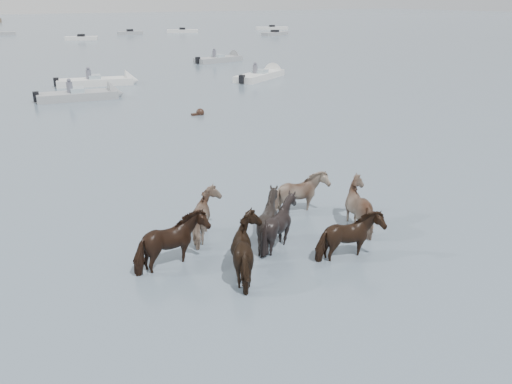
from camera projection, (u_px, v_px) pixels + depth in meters
ground at (226, 262)px, 12.55m from camera, size 400.00×400.00×0.00m
pony_herd at (276, 225)px, 13.27m from camera, size 7.15×4.08×1.54m
swimming_pony at (199, 113)px, 28.10m from camera, size 0.72×0.44×0.44m
motorboat_b at (90, 95)px, 32.45m from camera, size 5.41×2.25×1.92m
motorboat_c at (106, 82)px, 37.62m from camera, size 5.90×2.76×1.92m
motorboat_d at (264, 75)px, 40.81m from camera, size 5.88×4.39×1.92m
motorboat_e at (224, 59)px, 51.06m from camera, size 5.54×2.60×1.92m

